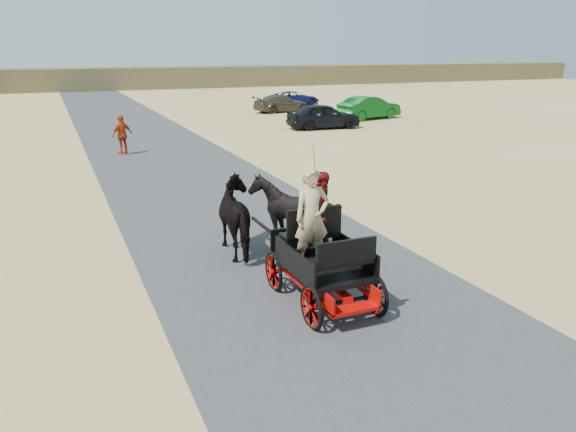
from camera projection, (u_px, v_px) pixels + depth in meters
name	position (u px, v px, depth m)	size (l,w,h in m)	color
ground	(376.00, 344.00, 8.86)	(140.00, 140.00, 0.00)	tan
road	(376.00, 344.00, 8.86)	(6.00, 140.00, 0.01)	#38383A
ridge_far	(86.00, 79.00, 63.19)	(140.00, 6.00, 2.40)	brown
carriage	(322.00, 283.00, 10.29)	(1.30, 2.40, 0.72)	black
horse_left	(241.00, 217.00, 12.59)	(0.91, 2.01, 1.70)	black
horse_right	(286.00, 212.00, 13.00)	(1.37, 1.54, 1.70)	black
driver_man	(312.00, 218.00, 9.90)	(0.66, 0.43, 1.80)	tan
passenger_woman	(323.00, 213.00, 10.60)	(0.77, 0.60, 1.58)	#660C0F
pedestrian	(122.00, 135.00, 24.54)	(1.01, 0.42, 1.73)	#B83615
car_a	(324.00, 116.00, 32.57)	(1.72, 4.27, 1.46)	black
car_b	(369.00, 108.00, 36.95)	(1.57, 4.50, 1.48)	#0C4C19
car_c	(281.00, 104.00, 41.16)	(1.70, 4.19, 1.22)	brown
car_d	(294.00, 99.00, 45.58)	(1.95, 4.22, 1.17)	navy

